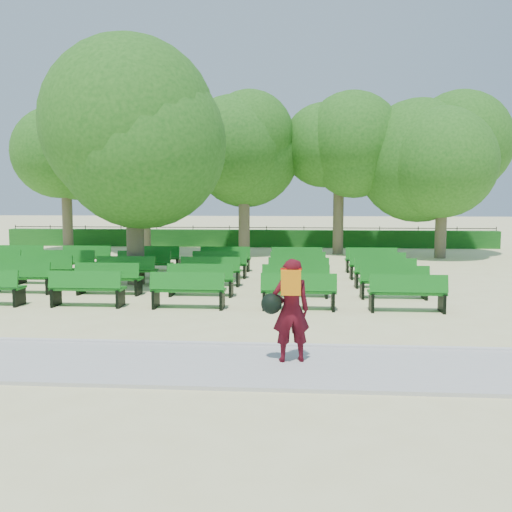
{
  "coord_description": "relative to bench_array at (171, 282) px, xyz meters",
  "views": [
    {
      "loc": [
        2.78,
        -16.13,
        2.71
      ],
      "look_at": [
        1.62,
        -1.0,
        1.1
      ],
      "focal_mm": 40.0,
      "sensor_mm": 36.0,
      "label": 1
    }
  ],
  "objects": [
    {
      "name": "tree_among",
      "position": [
        -1.13,
        0.19,
        4.39
      ],
      "size": [
        4.91,
        4.91,
        6.71
      ],
      "color": "brown",
      "rests_on": "ground"
    },
    {
      "name": "ground",
      "position": [
        1.11,
        -0.72,
        -0.09
      ],
      "size": [
        120.0,
        120.0,
        0.0
      ],
      "primitive_type": "plane",
      "color": "beige"
    },
    {
      "name": "paving",
      "position": [
        1.11,
        -8.12,
        -0.06
      ],
      "size": [
        30.0,
        2.2,
        0.06
      ],
      "primitive_type": "cube",
      "color": "#B3B3AE",
      "rests_on": "ground"
    },
    {
      "name": "curb",
      "position": [
        1.11,
        -6.97,
        -0.04
      ],
      "size": [
        30.0,
        0.12,
        0.1
      ],
      "primitive_type": "cube",
      "color": "silver",
      "rests_on": "ground"
    },
    {
      "name": "hedge",
      "position": [
        1.11,
        13.28,
        0.36
      ],
      "size": [
        26.0,
        0.7,
        0.9
      ],
      "primitive_type": "cube",
      "color": "#175617",
      "rests_on": "ground"
    },
    {
      "name": "tree_line",
      "position": [
        1.11,
        9.28,
        -0.09
      ],
      "size": [
        21.8,
        6.8,
        7.04
      ],
      "primitive_type": null,
      "color": "#29641A",
      "rests_on": "ground"
    },
    {
      "name": "bench_array",
      "position": [
        0.0,
        0.0,
        0.0
      ],
      "size": [
        1.81,
        0.65,
        1.13
      ],
      "rotation": [
        0.0,
        0.0,
        0.05
      ],
      "color": "#126B17",
      "rests_on": "ground"
    },
    {
      "name": "person",
      "position": [
        3.74,
        -7.9,
        0.83
      ],
      "size": [
        0.81,
        0.53,
        1.66
      ],
      "rotation": [
        0.0,
        0.0,
        3.36
      ],
      "color": "#440912",
      "rests_on": "ground"
    },
    {
      "name": "fence",
      "position": [
        1.11,
        13.68,
        -0.09
      ],
      "size": [
        26.0,
        0.1,
        1.02
      ],
      "primitive_type": null,
      "color": "black",
      "rests_on": "ground"
    }
  ]
}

